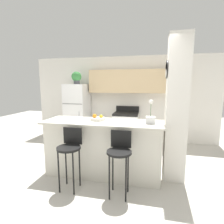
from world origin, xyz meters
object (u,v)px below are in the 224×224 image
Objects in this scene: bar_stool_left at (70,149)px; fruit_bowl at (98,118)px; orchid_vase at (151,118)px; refrigerator at (78,113)px; potted_plant_on_fridge at (77,77)px; trash_bin at (92,138)px; stove_range at (126,128)px; bar_stool_right at (120,153)px.

bar_stool_left is 0.79m from fruit_bowl.
refrigerator is at bearing 139.33° from orchid_vase.
fruit_bowl is (1.19, -1.79, -0.85)m from potted_plant_on_fridge.
orchid_vase is (2.17, -1.86, -0.79)m from potted_plant_on_fridge.
trash_bin is at bearing 99.62° from bar_stool_left.
stove_range is 2.57× the size of orchid_vase.
trash_bin is (0.53, -0.25, -1.74)m from potted_plant_on_fridge.
fruit_bowl is at bearing -66.98° from trash_bin.
stove_range is 3.82× the size of fruit_bowl.
stove_range is 1.96m from fruit_bowl.
potted_plant_on_fridge reaches higher than stove_range.
orchid_vase is (1.27, 0.55, 0.46)m from bar_stool_left.
orchid_vase is at bearing -40.67° from potted_plant_on_fridge.
fruit_bowl reaches higher than bar_stool_left.
refrigerator is 2.15m from fruit_bowl.
fruit_bowl is at bearing -56.44° from refrigerator.
refrigerator is 2.97m from bar_stool_right.
orchid_vase is (0.68, -1.91, 0.68)m from stove_range.
orchid_vase is (2.17, -1.86, 0.28)m from refrigerator.
bar_stool_left is at bearing -69.54° from refrigerator.
bar_stool_left is 1.45m from orchid_vase.
potted_plant_on_fridge is 0.97× the size of trash_bin.
trash_bin is at bearing -162.53° from stove_range.
stove_range is 1.06× the size of bar_stool_right.
stove_range is (1.48, 0.05, -0.40)m from refrigerator.
bar_stool_right is 3.21m from potted_plant_on_fridge.
orchid_vase reaches higher than bar_stool_right.
trash_bin is at bearing 113.02° from fruit_bowl.
refrigerator is 4.16× the size of orchid_vase.
orchid_vase is 1.09× the size of trash_bin.
stove_range is 2.54m from bar_stool_left.
potted_plant_on_fridge reaches higher than trash_bin.
orchid_vase is at bearing -4.32° from fruit_bowl.
bar_stool_right is 3.60× the size of fruit_bowl.
stove_range is 2.14m from orchid_vase.
stove_range is at bearing 95.48° from bar_stool_right.
orchid_vase is (0.45, 0.55, 0.46)m from bar_stool_right.
refrigerator is at bearing 125.51° from bar_stool_right.
stove_range reaches higher than bar_stool_left.
refrigerator is 1.62× the size of stove_range.
bar_stool_left is 3.60× the size of fruit_bowl.
potted_plant_on_fridge is (-1.72, 2.41, 1.25)m from bar_stool_right.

